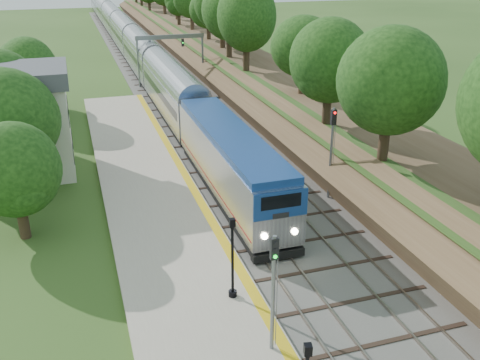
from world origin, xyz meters
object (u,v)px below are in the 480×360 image
object	(u,v)px
train	(126,37)
signal_platform	(273,282)
lamppost_far	(232,263)
signal_gantry	(170,46)
station_building	(11,122)
signal_farside	(332,144)

from	to	relation	value
train	signal_platform	distance (m)	76.43
train	lamppost_far	size ratio (longest dim) A/B	34.33
signal_platform	signal_gantry	bearing A→B (deg)	83.76
station_building	signal_gantry	bearing A→B (deg)	56.62
lamppost_far	signal_gantry	bearing A→B (deg)	82.62
signal_gantry	signal_farside	xyz separation A→B (m)	(3.73, -35.98, -0.89)
signal_gantry	lamppost_far	bearing A→B (deg)	-97.38
train	lamppost_far	world-z (taller)	train
signal_farside	signal_platform	bearing A→B (deg)	-124.70
signal_gantry	lamppost_far	size ratio (longest dim) A/B	2.03
station_building	lamppost_far	distance (m)	22.87
signal_platform	signal_farside	bearing A→B (deg)	55.30
station_building	train	bearing A→B (deg)	75.00
station_building	signal_farside	bearing A→B (deg)	-28.54
lamppost_far	train	bearing A→B (deg)	87.33
lamppost_far	signal_farside	bearing A→B (deg)	43.80
signal_gantry	train	size ratio (longest dim) A/B	0.06
train	station_building	bearing A→B (deg)	-105.00
signal_gantry	signal_farside	bearing A→B (deg)	-84.08
signal_gantry	station_building	bearing A→B (deg)	-123.38
station_building	lamppost_far	world-z (taller)	station_building
train	signal_platform	world-z (taller)	signal_platform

